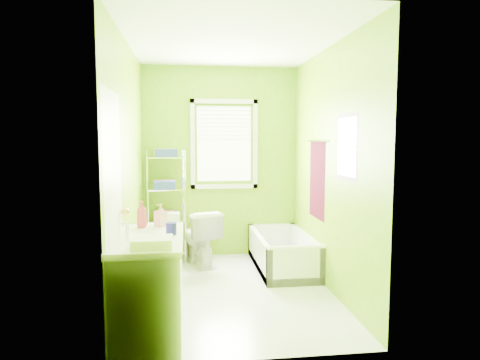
{
  "coord_description": "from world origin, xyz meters",
  "views": [
    {
      "loc": [
        -0.47,
        -4.42,
        1.63
      ],
      "look_at": [
        0.12,
        0.25,
        1.17
      ],
      "focal_mm": 32.0,
      "sensor_mm": 36.0,
      "label": 1
    }
  ],
  "objects": [
    {
      "name": "vanity",
      "position": [
        -0.78,
        -0.88,
        0.44
      ],
      "size": [
        0.56,
        1.09,
        1.07
      ],
      "color": "white",
      "rests_on": "ground"
    },
    {
      "name": "toilet",
      "position": [
        -0.31,
        1.01,
        0.36
      ],
      "size": [
        0.6,
        0.8,
        0.72
      ],
      "primitive_type": "imported",
      "rotation": [
        0.0,
        0.0,
        3.45
      ],
      "color": "white",
      "rests_on": "ground"
    },
    {
      "name": "wire_shelf_unit",
      "position": [
        -0.73,
        1.22,
        0.91
      ],
      "size": [
        0.52,
        0.42,
        1.49
      ],
      "color": "silver",
      "rests_on": "ground"
    },
    {
      "name": "window",
      "position": [
        0.05,
        1.42,
        1.61
      ],
      "size": [
        0.92,
        0.05,
        1.22
      ],
      "color": "white",
      "rests_on": "ground"
    },
    {
      "name": "ground",
      "position": [
        0.0,
        0.0,
        0.0
      ],
      "size": [
        2.9,
        2.9,
        0.0
      ],
      "primitive_type": "plane",
      "color": "silver",
      "rests_on": "ground"
    },
    {
      "name": "room_envelope",
      "position": [
        0.0,
        0.0,
        1.55
      ],
      "size": [
        2.14,
        2.94,
        2.62
      ],
      "color": "#699B07",
      "rests_on": "ground"
    },
    {
      "name": "right_wall_decor",
      "position": [
        1.04,
        -0.02,
        1.32
      ],
      "size": [
        0.04,
        1.48,
        1.17
      ],
      "color": "#430717",
      "rests_on": "ground"
    },
    {
      "name": "door",
      "position": [
        -1.04,
        -1.0,
        1.0
      ],
      "size": [
        0.09,
        0.8,
        2.0
      ],
      "color": "white",
      "rests_on": "ground"
    },
    {
      "name": "bathtub",
      "position": [
        0.72,
        0.71,
        0.15
      ],
      "size": [
        0.66,
        1.42,
        0.46
      ],
      "color": "white",
      "rests_on": "ground"
    }
  ]
}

